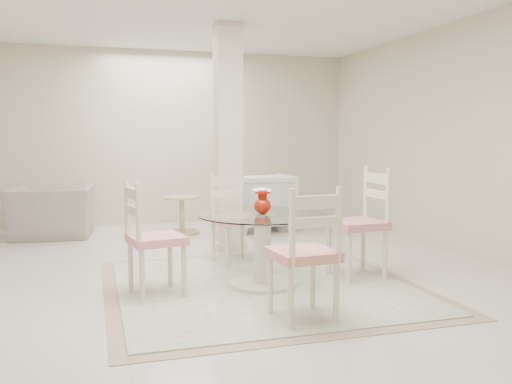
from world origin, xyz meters
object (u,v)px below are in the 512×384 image
object	(u,v)px
dining_chair_east	(364,215)
recliner_taupe	(51,212)
red_vase	(262,202)
dining_table	(262,250)
armchair_white	(260,201)
dining_chair_south	(307,245)
column	(228,138)
dining_chair_north	(232,211)
side_table	(182,216)
dining_chair_west	(148,230)

from	to	relation	value
dining_chair_east	recliner_taupe	distance (m)	4.39
red_vase	dining_table	bearing A→B (deg)	-95.71
dining_chair_east	armchair_white	size ratio (longest dim) A/B	1.29
dining_chair_south	recliner_taupe	bearing A→B (deg)	-69.06
red_vase	column	bearing A→B (deg)	86.08
recliner_taupe	armchair_white	xyz separation A→B (m)	(2.90, -0.19, 0.07)
dining_chair_north	dining_chair_south	xyz separation A→B (m)	(0.04, -2.04, 0.02)
armchair_white	side_table	distance (m)	1.17
dining_table	dining_chair_east	world-z (taller)	dining_chair_east
dining_chair_north	armchair_white	size ratio (longest dim) A/B	1.18
dining_chair_east	recliner_taupe	world-z (taller)	dining_chair_east
side_table	recliner_taupe	bearing A→B (deg)	172.48
dining_chair_west	dining_chair_south	distance (m)	1.44
dining_chair_north	dining_chair_west	xyz separation A→B (m)	(-0.99, -1.04, 0.01)
red_vase	dining_chair_north	size ratio (longest dim) A/B	0.22
dining_chair_north	side_table	distance (m)	1.97
dining_chair_south	dining_chair_north	bearing A→B (deg)	-93.56
red_vase	dining_chair_west	bearing A→B (deg)	-178.41
column	recliner_taupe	bearing A→B (deg)	146.44
dining_table	dining_chair_west	xyz separation A→B (m)	(-1.02, -0.03, 0.24)
dining_chair_east	dining_chair_north	size ratio (longest dim) A/B	1.09
armchair_white	dining_chair_south	bearing A→B (deg)	78.09
column	dining_chair_east	distance (m)	2.10
dining_chair_north	armchair_white	distance (m)	2.18
dining_chair_west	recliner_taupe	bearing A→B (deg)	6.21
recliner_taupe	side_table	world-z (taller)	recliner_taupe
dining_chair_west	armchair_white	xyz separation A→B (m)	(1.92, 3.01, -0.16)
dining_table	recliner_taupe	size ratio (longest dim) A/B	1.09
column	side_table	distance (m)	1.66
recliner_taupe	column	bearing A→B (deg)	152.03
dining_chair_east	dining_chair_west	size ratio (longest dim) A/B	1.08
dining_chair_north	dining_chair_east	bearing A→B (deg)	-55.03
dining_chair_east	side_table	bearing A→B (deg)	-159.94
dining_chair_south	dining_table	bearing A→B (deg)	-93.78
dining_chair_south	side_table	bearing A→B (deg)	-90.72
dining_chair_north	armchair_white	world-z (taller)	dining_chair_north
dining_table	side_table	world-z (taller)	dining_table
column	red_vase	world-z (taller)	column
dining_chair_north	dining_chair_west	bearing A→B (deg)	-145.04
dining_table	armchair_white	xyz separation A→B (m)	(0.90, 2.99, 0.07)
red_vase	side_table	bearing A→B (deg)	95.14
column	dining_chair_east	bearing A→B (deg)	-62.64
column	recliner_taupe	world-z (taller)	column
dining_chair_west	column	bearing A→B (deg)	-43.39
armchair_white	dining_chair_east	bearing A→B (deg)	92.95
dining_chair_west	dining_chair_south	size ratio (longest dim) A/B	0.99
dining_chair_east	dining_chair_north	world-z (taller)	dining_chair_east
dining_table	dining_chair_west	world-z (taller)	dining_chair_west
dining_chair_west	side_table	xyz separation A→B (m)	(0.76, 2.97, -0.33)
dining_chair_east	side_table	distance (m)	3.22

